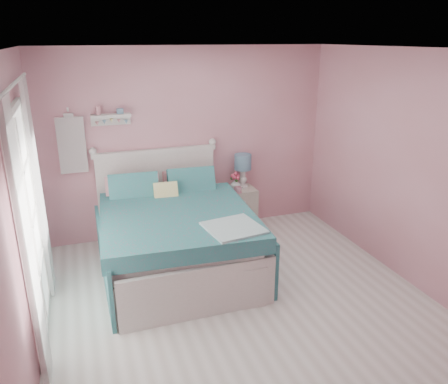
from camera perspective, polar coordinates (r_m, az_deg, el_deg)
floor at (r=4.71m, az=3.12°, el=-15.37°), size 4.50×4.50×0.00m
room_shell at (r=4.02m, az=3.53°, el=3.47°), size 4.50×4.50×4.50m
bed at (r=5.34m, az=-6.44°, el=-5.82°), size 1.83×2.23×1.26m
nightstand at (r=6.45m, az=2.04°, el=-2.13°), size 0.43×0.43×0.62m
table_lamp at (r=6.31m, az=2.47°, el=3.62°), size 0.24×0.24×0.49m
vase at (r=6.29m, az=1.51°, el=1.08°), size 0.17×0.17×0.15m
teacup at (r=6.16m, az=1.82°, el=0.31°), size 0.13×0.13×0.08m
roses at (r=6.25m, az=1.52°, el=2.07°), size 0.14×0.11×0.12m
wall_shelf at (r=5.85m, az=-14.61°, el=9.49°), size 0.50×0.15×0.25m
hanging_dress at (r=5.89m, az=-19.25°, el=5.76°), size 0.34×0.03×0.72m
french_door at (r=4.31m, az=-23.97°, el=-4.34°), size 0.04×1.32×2.16m
curtain_near at (r=3.58m, az=-24.16°, el=-7.32°), size 0.04×0.40×2.32m
curtain_far at (r=4.96m, az=-23.03°, el=0.17°), size 0.04×0.40×2.32m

